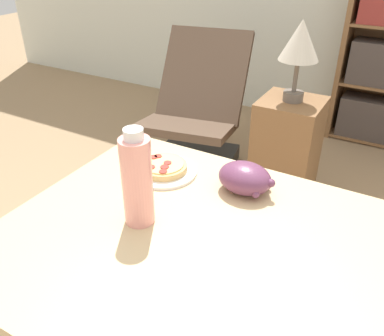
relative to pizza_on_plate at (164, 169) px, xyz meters
name	(u,v)px	position (x,y,z in m)	size (l,w,h in m)	color
dining_table	(209,279)	(0.29, -0.23, -0.13)	(1.08, 0.83, 0.78)	#D1B27F
pizza_on_plate	(164,169)	(0.00, 0.00, 0.00)	(0.21, 0.21, 0.04)	white
grape_bunch	(245,178)	(0.26, 0.03, 0.03)	(0.18, 0.12, 0.09)	#6B3856
drink_bottle	(137,180)	(0.08, -0.24, 0.11)	(0.08, 0.08, 0.27)	pink
lounge_chair_near	(195,129)	(-0.58, 1.26, -0.51)	(0.69, 0.86, 0.88)	black
side_table	(286,152)	(0.06, 1.19, -0.48)	(0.34, 0.34, 0.64)	brown
table_lamp	(300,44)	(0.06, 1.19, 0.15)	(0.21, 0.21, 0.43)	#665B51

